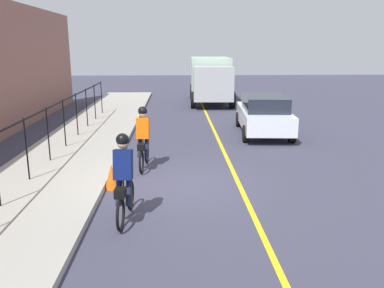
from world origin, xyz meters
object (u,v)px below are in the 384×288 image
Objects in this scene: cyclist_lead at (143,138)px; cyclist_follow at (124,178)px; box_truck_background at (210,78)px; patrol_sedan at (264,114)px; traffic_cone_near at (112,176)px.

cyclist_lead is 1.00× the size of cyclist_follow.
box_truck_background reaches higher than cyclist_lead.
traffic_cone_near is (-6.18, 5.16, -0.51)m from patrol_sedan.
cyclist_lead reaches higher than traffic_cone_near.
box_truck_background is at bearing 11.78° from patrol_sedan.
cyclist_lead is 2.89× the size of traffic_cone_near.
cyclist_follow is 0.27× the size of box_truck_background.
box_truck_background is at bearing -8.56° from cyclist_lead.
traffic_cone_near is at bearing 161.79° from cyclist_lead.
cyclist_follow reaches higher than traffic_cone_near.
box_truck_background reaches higher than patrol_sedan.
cyclist_lead is at bearing -10.94° from box_truck_background.
traffic_cone_near is (-1.65, 0.67, -0.59)m from cyclist_lead.
patrol_sedan is (8.11, -4.59, -0.09)m from cyclist_follow.
box_truck_background is (9.56, 1.33, 0.73)m from patrol_sedan.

